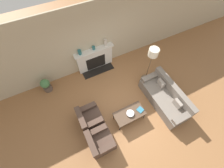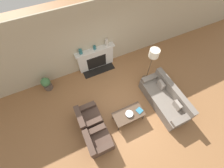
{
  "view_description": "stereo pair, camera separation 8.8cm",
  "coord_description": "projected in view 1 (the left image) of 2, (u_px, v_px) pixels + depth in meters",
  "views": [
    {
      "loc": [
        -1.53,
        -1.65,
        5.34
      ],
      "look_at": [
        -0.11,
        1.16,
        0.45
      ],
      "focal_mm": 24.0,
      "sensor_mm": 36.0,
      "label": 1
    },
    {
      "loc": [
        -1.45,
        -1.69,
        5.34
      ],
      "look_at": [
        -0.11,
        1.16,
        0.45
      ],
      "focal_mm": 24.0,
      "sensor_mm": 36.0,
      "label": 2
    }
  ],
  "objects": [
    {
      "name": "potted_plant",
      "position": [
        46.0,
        85.0,
        5.94
      ],
      "size": [
        0.36,
        0.36,
        0.62
      ],
      "color": "brown",
      "rests_on": "ground_plane"
    },
    {
      "name": "mantel_vase_center_left",
      "position": [
        94.0,
        48.0,
        5.92
      ],
      "size": [
        0.11,
        0.11,
        0.14
      ],
      "color": "#28666B",
      "rests_on": "fireplace"
    },
    {
      "name": "mantel_vase_left",
      "position": [
        80.0,
        52.0,
        5.76
      ],
      "size": [
        0.14,
        0.14,
        0.19
      ],
      "color": "#28666B",
      "rests_on": "fireplace"
    },
    {
      "name": "armchair_far",
      "position": [
        89.0,
        118.0,
        5.25
      ],
      "size": [
        0.78,
        0.79,
        0.71
      ],
      "rotation": [
        0.0,
        0.0,
        1.57
      ],
      "color": "#4C382D",
      "rests_on": "ground_plane"
    },
    {
      "name": "book",
      "position": [
        140.0,
        110.0,
        5.23
      ],
      "size": [
        0.25,
        0.25,
        0.02
      ],
      "rotation": [
        0.0,
        0.0,
        0.31
      ],
      "color": "teal",
      "rests_on": "coffee_table"
    },
    {
      "name": "coffee_table",
      "position": [
        130.0,
        114.0,
        5.2
      ],
      "size": [
        1.07,
        0.56,
        0.44
      ],
      "color": "#4C3828",
      "rests_on": "ground_plane"
    },
    {
      "name": "armchair_near",
      "position": [
        100.0,
        141.0,
        4.82
      ],
      "size": [
        0.78,
        0.79,
        0.71
      ],
      "rotation": [
        0.0,
        0.0,
        1.57
      ],
      "color": "#4C382D",
      "rests_on": "ground_plane"
    },
    {
      "name": "wall_back",
      "position": [
        96.0,
        38.0,
        5.77
      ],
      "size": [
        18.0,
        0.06,
        2.9
      ],
      "color": "#BCAD8E",
      "rests_on": "ground_plane"
    },
    {
      "name": "fireplace",
      "position": [
        95.0,
        59.0,
        6.43
      ],
      "size": [
        1.68,
        0.59,
        1.07
      ],
      "color": "silver",
      "rests_on": "ground_plane"
    },
    {
      "name": "floor_lamp",
      "position": [
        153.0,
        55.0,
        5.35
      ],
      "size": [
        0.36,
        0.36,
        1.7
      ],
      "color": "brown",
      "rests_on": "ground_plane"
    },
    {
      "name": "couch",
      "position": [
        165.0,
        98.0,
        5.65
      ],
      "size": [
        0.87,
        2.09,
        0.84
      ],
      "rotation": [
        0.0,
        0.0,
        -1.57
      ],
      "color": "slate",
      "rests_on": "ground_plane"
    },
    {
      "name": "mantel_vase_center_right",
      "position": [
        106.0,
        42.0,
        5.98
      ],
      "size": [
        0.13,
        0.13,
        0.3
      ],
      "color": "beige",
      "rests_on": "fireplace"
    },
    {
      "name": "ground_plane",
      "position": [
        128.0,
        112.0,
        5.66
      ],
      "size": [
        18.0,
        18.0,
        0.0
      ],
      "primitive_type": "plane",
      "color": "#99663D"
    },
    {
      "name": "bowl",
      "position": [
        130.0,
        113.0,
        5.12
      ],
      "size": [
        0.27,
        0.27,
        0.07
      ],
      "color": "silver",
      "rests_on": "coffee_table"
    }
  ]
}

